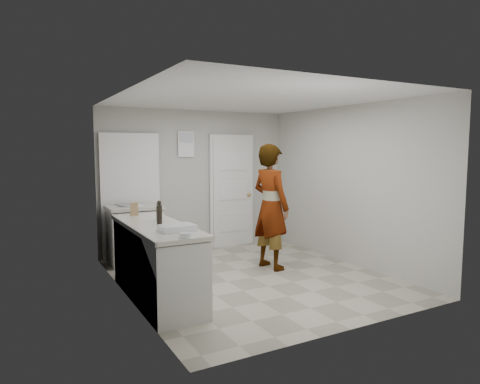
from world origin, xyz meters
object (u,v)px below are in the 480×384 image
spice_jar (159,217)px  oil_cruet_b (159,213)px  person (271,207)px  egg_bowl (186,235)px  oil_cruet_a (159,212)px  baking_dish (177,228)px  cake_mix_box (134,209)px

spice_jar → oil_cruet_b: oil_cruet_b is taller
person → oil_cruet_b: size_ratio=6.53×
egg_bowl → person: bearing=36.0°
person → oil_cruet_a: 1.87m
oil_cruet_b → baking_dish: size_ratio=0.75×
cake_mix_box → spice_jar: cake_mix_box is taller
person → baking_dish: size_ratio=4.89×
cake_mix_box → baking_dish: 1.30m
oil_cruet_b → egg_bowl: size_ratio=2.20×
person → egg_bowl: (-1.92, -1.40, 0.00)m
oil_cruet_a → oil_cruet_b: 0.26m
person → egg_bowl: 2.38m
oil_cruet_a → oil_cruet_b: (-0.07, -0.25, 0.03)m
oil_cruet_b → baking_dish: bearing=-84.0°
person → oil_cruet_a: person is taller
egg_bowl → oil_cruet_b: bearing=89.8°
oil_cruet_b → egg_bowl: 0.86m
oil_cruet_a → spice_jar: bearing=71.1°
person → spice_jar: person is taller
person → oil_cruet_b: bearing=95.2°
person → cake_mix_box: bearing=71.4°
oil_cruet_a → baking_dish: oil_cruet_a is taller
cake_mix_box → egg_bowl: (0.08, -1.68, -0.06)m
cake_mix_box → egg_bowl: bearing=-75.9°
oil_cruet_a → oil_cruet_b: size_ratio=0.80×
spice_jar → baking_dish: bearing=-93.2°
person → egg_bowl: bearing=115.5°
spice_jar → oil_cruet_b: size_ratio=0.28×
cake_mix_box → egg_bowl: 1.69m
baking_dish → oil_cruet_b: bearing=96.0°
spice_jar → oil_cruet_a: (-0.02, -0.07, 0.07)m
person → oil_cruet_b: (-1.92, -0.54, 0.12)m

